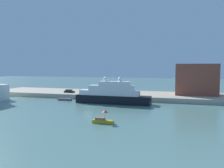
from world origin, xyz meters
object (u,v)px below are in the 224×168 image
(work_barge, at_px, (65,99))
(person_figure, at_px, (80,91))
(harbor_building, at_px, (196,79))
(small_motorboat, at_px, (103,120))
(parked_car, at_px, (69,91))
(mooring_bollard, at_px, (112,95))
(large_yacht, at_px, (112,95))

(work_barge, distance_m, person_figure, 12.95)
(harbor_building, height_order, person_figure, harbor_building)
(person_figure, bearing_deg, small_motorboat, -59.43)
(small_motorboat, bearing_deg, parked_car, 125.78)
(work_barge, height_order, harbor_building, harbor_building)
(small_motorboat, height_order, work_barge, small_motorboat)
(person_figure, xyz_separation_m, mooring_bollard, (16.54, -6.94, -0.32))
(small_motorboat, relative_size, harbor_building, 0.31)
(harbor_building, bearing_deg, small_motorboat, -114.34)
(harbor_building, xyz_separation_m, person_figure, (-47.56, -6.06, -5.39))
(small_motorboat, xyz_separation_m, person_figure, (-25.39, 42.97, 1.61))
(large_yacht, relative_size, work_barge, 5.02)
(parked_car, distance_m, mooring_bollard, 21.51)
(person_figure, bearing_deg, work_barge, -92.33)
(small_motorboat, bearing_deg, person_figure, 120.57)
(small_motorboat, relative_size, person_figure, 3.10)
(large_yacht, relative_size, person_figure, 16.73)
(harbor_building, height_order, mooring_bollard, harbor_building)
(person_figure, bearing_deg, harbor_building, 7.26)
(small_motorboat, height_order, person_figure, person_figure)
(harbor_building, xyz_separation_m, parked_car, (-51.89, -7.80, -5.55))
(parked_car, bearing_deg, harbor_building, 8.54)
(large_yacht, relative_size, harbor_building, 1.67)
(work_barge, height_order, mooring_bollard, mooring_bollard)
(parked_car, bearing_deg, large_yacht, -29.32)
(parked_car, height_order, person_figure, person_figure)
(parked_car, relative_size, person_figure, 2.76)
(small_motorboat, distance_m, work_barge, 39.79)
(work_barge, xyz_separation_m, mooring_bollard, (17.06, 5.84, 1.74))
(small_motorboat, height_order, mooring_bollard, small_motorboat)
(large_yacht, distance_m, work_barge, 19.74)
(mooring_bollard, bearing_deg, work_barge, -161.11)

